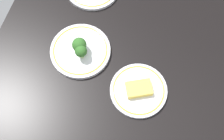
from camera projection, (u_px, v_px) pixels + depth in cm
name	position (u px, v px, depth cm)	size (l,w,h in cm)	color
dining_table	(112.00, 74.00, 109.80)	(118.69, 92.53, 4.00)	black
plate_cheese	(139.00, 90.00, 104.13)	(19.92, 19.92, 3.89)	silver
plate_broccoli	(80.00, 50.00, 109.27)	(22.12, 22.12, 8.36)	silver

